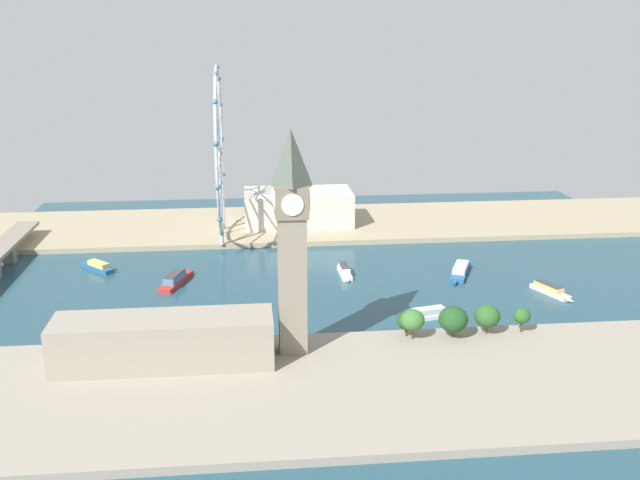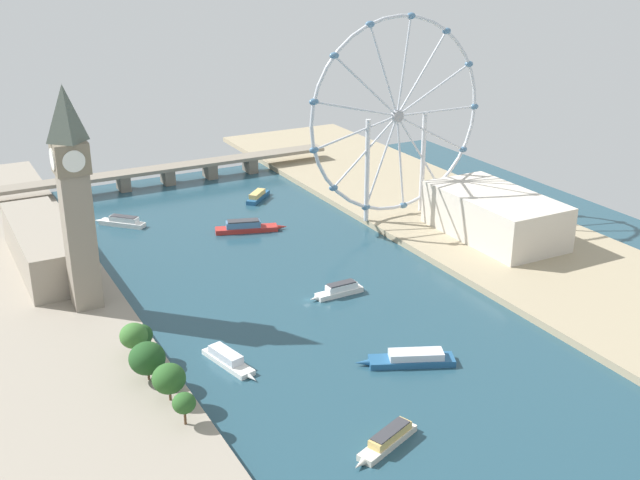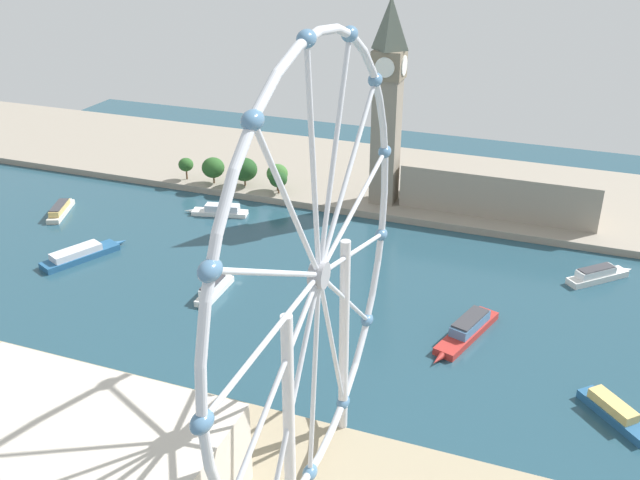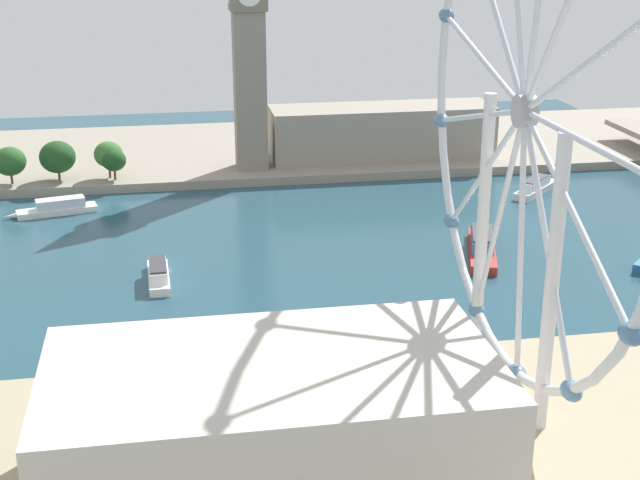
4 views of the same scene
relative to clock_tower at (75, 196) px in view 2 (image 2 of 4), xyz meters
name	(u,v)px [view 2 (image 2 of 4)]	position (x,y,z in m)	size (l,w,h in m)	color
ground_plane	(307,300)	(80.94, -31.09, -47.92)	(392.83, 392.83, 0.00)	#234756
riverbank_left	(19,362)	(-30.48, -31.09, -46.42)	(90.00, 520.00, 3.00)	gray
riverbank_right	(519,248)	(192.35, -31.09, -46.42)	(90.00, 520.00, 3.00)	tan
clock_tower	(75,196)	(0.00, 0.00, 0.00)	(13.22, 13.22, 86.52)	gray
parliament_block	(42,246)	(-7.66, 48.64, -35.65)	(22.00, 81.28, 18.54)	gray
tree_row_embankment	(151,359)	(6.22, -65.99, -37.23)	(13.62, 55.64, 13.24)	#513823
ferris_wheel	(397,118)	(163.61, 31.62, 6.19)	(99.06, 3.20, 101.02)	silver
riverside_hall	(495,215)	(189.51, -15.85, -34.38)	(36.87, 67.97, 21.10)	beige
river_bridge	(167,171)	(80.94, 149.56, -40.30)	(204.83, 12.66, 10.52)	gray
tour_boat_0	(258,196)	(115.98, 96.66, -45.90)	(21.52, 21.18, 4.93)	#235684
tour_boat_1	(246,227)	(90.25, 53.19, -45.57)	(35.76, 15.73, 6.00)	#B22D28
tour_boat_2	(388,440)	(56.82, -128.70, -45.91)	(26.43, 13.36, 4.78)	beige
tour_boat_3	(228,359)	(33.25, -63.60, -45.97)	(11.19, 28.17, 4.76)	white
tour_boat_4	(412,359)	(89.32, -93.35, -45.91)	(33.64, 18.99, 4.84)	#235684
tour_boat_5	(122,222)	(37.56, 90.64, -45.75)	(22.51, 23.09, 5.34)	white
tour_boat_6	(339,290)	(94.61, -33.17, -45.77)	(24.22, 5.64, 5.26)	white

